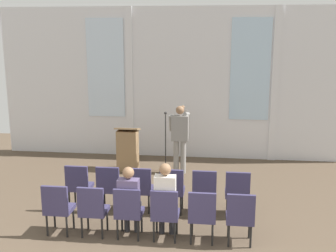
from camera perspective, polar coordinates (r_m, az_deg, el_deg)
rear_partition at (r=11.69m, az=1.30°, el=5.96°), size 10.13×0.14×4.24m
speaker at (r=10.41m, az=1.64°, el=-1.15°), size 0.52×0.69×1.74m
mic_stand at (r=10.77m, az=-0.34°, el=-4.41°), size 0.28×0.28×1.55m
lectern at (r=10.83m, az=-5.58°, el=-3.19°), size 0.60×0.48×1.16m
chair_r0_c0 at (r=8.58m, az=-12.23°, el=-7.79°), size 0.46×0.44×0.94m
chair_r0_c1 at (r=8.40m, az=-8.11°, el=-8.07°), size 0.46×0.44×0.94m
chair_r0_c2 at (r=8.26m, az=-3.83°, el=-8.32°), size 0.46×0.44×0.94m
chair_r0_c3 at (r=8.18m, az=0.57°, el=-8.52°), size 0.46×0.44×0.94m
chair_r0_c4 at (r=8.14m, az=5.05°, el=-8.68°), size 0.46×0.44×0.94m
chair_r0_c5 at (r=8.14m, az=9.55°, el=-8.79°), size 0.46×0.44×0.94m
chair_r1_c0 at (r=7.61m, az=-14.98°, el=-10.61°), size 0.46×0.44×0.94m
chair_r1_c1 at (r=7.41m, az=-10.35°, el=-11.03°), size 0.46×0.44×0.94m
chair_r1_c2 at (r=7.26m, az=-5.48°, el=-11.40°), size 0.46×0.44×0.94m
audience_r1_c2 at (r=7.26m, az=-5.37°, el=-9.84°), size 0.36×0.39×1.28m
chair_r1_c3 at (r=7.15m, az=-0.43°, el=-11.70°), size 0.46×0.44×0.94m
audience_r1_c3 at (r=7.14m, az=-0.35°, el=-9.81°), size 0.36×0.39×1.37m
chair_r1_c4 at (r=7.11m, az=4.74°, el=-11.91°), size 0.46×0.44×0.94m
chair_r1_c5 at (r=7.12m, az=9.94°, el=-12.02°), size 0.46×0.44×0.94m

